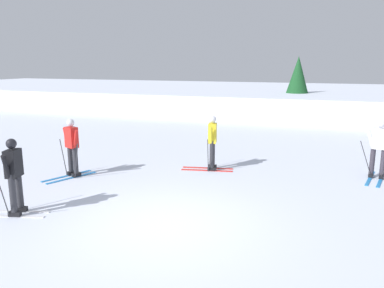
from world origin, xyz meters
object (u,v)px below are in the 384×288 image
(skier_black, at_px, (14,175))
(conifer_far_left, at_px, (298,81))
(skier_red, at_px, (72,146))
(skier_white, at_px, (379,147))
(skier_yellow, at_px, (212,141))

(skier_black, distance_m, conifer_far_left, 19.74)
(skier_red, height_order, skier_white, same)
(skier_white, distance_m, conifer_far_left, 14.03)
(skier_red, bearing_deg, skier_white, 18.55)
(skier_yellow, distance_m, skier_black, 5.74)
(skier_black, bearing_deg, skier_red, 103.01)
(skier_yellow, xyz_separation_m, conifer_far_left, (1.33, 14.32, 1.26))
(skier_black, height_order, skier_white, same)
(skier_yellow, height_order, conifer_far_left, conifer_far_left)
(skier_black, bearing_deg, skier_white, 36.20)
(skier_yellow, xyz_separation_m, skier_black, (-3.00, -4.90, -0.00))
(skier_black, distance_m, skier_white, 9.61)
(skier_yellow, height_order, skier_red, same)
(skier_red, xyz_separation_m, skier_black, (0.66, -2.85, -0.00))
(skier_black, relative_size, conifer_far_left, 0.46)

